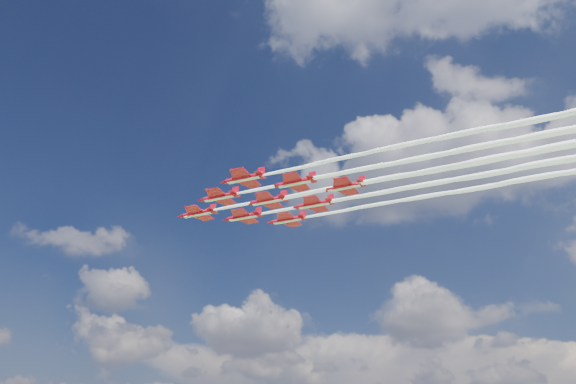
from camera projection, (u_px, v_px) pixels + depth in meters
jet_lead at (368, 182)px, 141.87m from camera, size 107.62×12.76×3.10m
jet_row2_port at (404, 161)px, 132.26m from camera, size 107.62×12.76×3.10m
jet_row2_starb at (416, 186)px, 143.92m from camera, size 107.62×12.76×3.10m
jet_row3_port at (447, 137)px, 122.65m from camera, size 107.62×12.76×3.10m
jet_row3_centre at (456, 166)px, 134.32m from camera, size 107.62×12.76×3.10m
jet_row3_starb at (463, 190)px, 145.98m from camera, size 107.62×12.76×3.10m
jet_row4_port at (501, 143)px, 124.71m from camera, size 107.62×12.76×3.10m
jet_row4_starb at (505, 171)px, 136.37m from camera, size 107.62×12.76×3.10m
jet_tail at (554, 148)px, 126.76m from camera, size 107.62×12.76×3.10m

